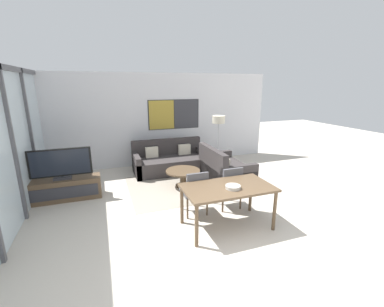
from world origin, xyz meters
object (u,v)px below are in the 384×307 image
(tv_console, at_px, (64,189))
(dining_chair_centre, at_px, (229,185))
(television, at_px, (61,164))
(coffee_table, at_px, (183,174))
(sofa_side, at_px, (223,170))
(floor_lamp, at_px, (219,123))
(sofa_main, at_px, (170,161))
(dining_table, at_px, (228,191))
(fruit_bowl, at_px, (233,187))
(dining_chair_left, at_px, (195,190))

(tv_console, xyz_separation_m, dining_chair_centre, (3.22, -1.58, 0.27))
(television, bearing_deg, coffee_table, -3.36)
(sofa_side, relative_size, floor_lamp, 0.96)
(tv_console, height_order, sofa_main, sofa_main)
(television, height_order, dining_table, television)
(tv_console, bearing_deg, dining_chair_centre, -26.10)
(sofa_side, bearing_deg, coffee_table, 92.37)
(television, distance_m, sofa_main, 2.96)
(coffee_table, relative_size, fruit_bowl, 3.31)
(sofa_main, xyz_separation_m, dining_chair_centre, (0.53, -2.69, 0.23))
(dining_chair_centre, bearing_deg, dining_table, -120.64)
(television, distance_m, fruit_bowl, 3.70)
(sofa_main, xyz_separation_m, sofa_side, (1.13, -1.22, -0.00))
(tv_console, height_order, dining_table, dining_table)
(tv_console, relative_size, coffee_table, 1.80)
(dining_chair_left, relative_size, fruit_bowl, 3.48)
(sofa_side, relative_size, dining_chair_left, 1.69)
(floor_lamp, bearing_deg, dining_chair_centre, -110.34)
(sofa_side, height_order, floor_lamp, floor_lamp)
(sofa_main, distance_m, floor_lamp, 1.83)
(sofa_main, bearing_deg, sofa_side, -47.26)
(television, xyz_separation_m, coffee_table, (2.69, -0.16, -0.50))
(tv_console, xyz_separation_m, fruit_bowl, (2.88, -2.32, 0.56))
(sofa_main, xyz_separation_m, dining_chair_left, (-0.21, -2.71, 0.23))
(dining_chair_left, distance_m, fruit_bowl, 0.88)
(dining_table, bearing_deg, sofa_side, 65.14)
(sofa_main, xyz_separation_m, coffee_table, (-0.00, -1.27, 0.03))
(dining_table, distance_m, floor_lamp, 3.50)
(coffee_table, height_order, dining_chair_centre, dining_chair_centre)
(tv_console, distance_m, dining_table, 3.63)
(coffee_table, bearing_deg, dining_chair_left, -98.46)
(tv_console, xyz_separation_m, sofa_side, (3.82, -0.11, 0.04))
(sofa_main, relative_size, floor_lamp, 1.32)
(television, bearing_deg, fruit_bowl, -38.77)
(television, bearing_deg, sofa_main, 22.46)
(tv_console, bearing_deg, sofa_side, -1.66)
(sofa_main, relative_size, dining_chair_centre, 2.33)
(sofa_main, relative_size, dining_chair_left, 2.33)
(dining_table, bearing_deg, floor_lamp, 67.48)
(television, relative_size, coffee_table, 1.46)
(dining_table, height_order, dining_chair_left, dining_chair_left)
(tv_console, height_order, dining_chair_left, dining_chair_left)
(sofa_main, distance_m, coffee_table, 1.27)
(sofa_main, height_order, fruit_bowl, sofa_main)
(dining_table, height_order, fruit_bowl, fruit_bowl)
(television, relative_size, fruit_bowl, 4.84)
(sofa_side, height_order, fruit_bowl, sofa_side)
(television, xyz_separation_m, sofa_side, (3.82, -0.11, -0.54))
(television, height_order, dining_chair_left, television)
(dining_chair_left, bearing_deg, floor_lamp, 56.63)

